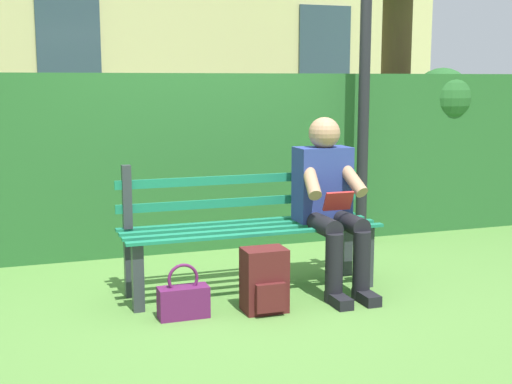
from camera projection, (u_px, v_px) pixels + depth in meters
The scene contains 6 objects.
ground at pixel (251, 291), 4.75m from camera, with size 60.00×60.00×0.00m, color #517F38.
park_bench at pixel (248, 228), 4.73m from camera, with size 1.77×0.48×0.89m.
person_seated at pixel (330, 199), 4.72m from camera, with size 0.44×0.73×1.19m.
hedge_backdrop at pixel (248, 155), 6.19m from camera, with size 6.59×0.70×1.56m.
backpack at pixel (264, 281), 4.31m from camera, with size 0.27×0.27×0.40m.
handbag at pixel (183, 300), 4.20m from camera, with size 0.31×0.13×0.34m.
Camera 1 is at (1.47, 4.33, 1.44)m, focal length 48.25 mm.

